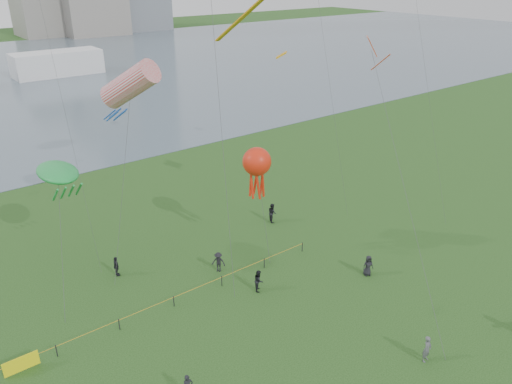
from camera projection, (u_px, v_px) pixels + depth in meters
ground_plane at (361, 374)px, 28.92m from camera, size 400.00×400.00×0.00m
pavilion_right at (57, 63)px, 106.39m from camera, size 18.00×7.00×5.00m
fence at (87, 336)px, 31.05m from camera, size 24.07×0.07×1.05m
kite_flyer at (427, 349)px, 29.56m from camera, size 0.71×0.54×1.75m
spectator_a at (259, 280)px, 36.06m from camera, size 1.00×1.02×1.66m
spectator_b at (218, 262)px, 38.30m from camera, size 1.16×1.21×1.65m
spectator_c at (116, 266)px, 37.76m from camera, size 0.49×0.99×1.63m
spectator_d at (368, 266)px, 37.84m from camera, size 0.95×0.81×1.66m
spectator_g at (272, 213)px, 45.76m from camera, size 0.95×1.07×1.81m
kite_windsock at (130, 85)px, 34.78m from camera, size 5.63×5.12×15.95m
kite_creature at (58, 172)px, 35.80m from camera, size 4.14×8.69×8.54m
kite_octopus at (257, 163)px, 37.66m from camera, size 2.20×2.90×9.20m
kite_delta at (376, 60)px, 35.01m from camera, size 6.39×13.33×17.04m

